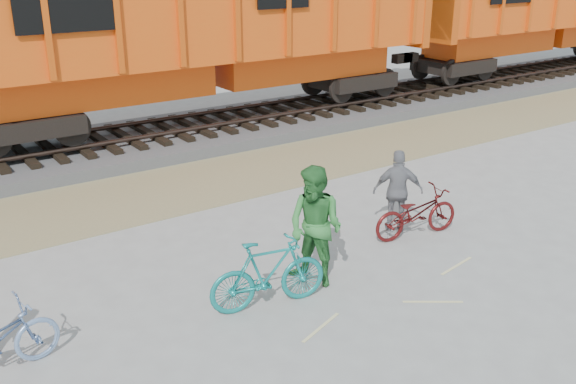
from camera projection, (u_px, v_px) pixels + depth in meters
name	position (u px, v px, depth m)	size (l,w,h in m)	color
ground	(340.00, 285.00, 10.08)	(120.00, 120.00, 0.00)	#9E9E99
gravel_strip	(185.00, 186.00, 14.31)	(120.00, 3.00, 0.02)	#9B8C60
ballast_bed	(126.00, 144.00, 16.96)	(120.00, 4.00, 0.30)	slate
track	(125.00, 132.00, 16.84)	(120.00, 2.60, 0.24)	black
hopper_car_center	(208.00, 27.00, 17.34)	(14.00, 3.13, 4.65)	black
hopper_car_right	(545.00, 4.00, 25.34)	(14.00, 3.13, 4.65)	black
bicycle_teal	(268.00, 274.00, 9.29)	(0.51, 1.79, 1.08)	#14827F
bicycle_maroon	(416.00, 213.00, 11.67)	(0.60, 1.73, 0.91)	#4F1010
person_man	(315.00, 227.00, 9.83)	(0.93, 0.72, 1.91)	#2F7634
person_woman	(398.00, 191.00, 11.81)	(0.92, 0.38, 1.56)	slate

